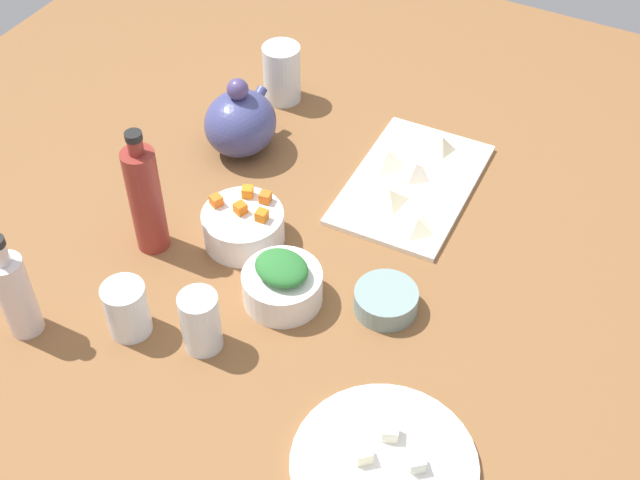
{
  "coord_description": "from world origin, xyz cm",
  "views": [
    {
      "loc": [
        -86.25,
        -45.82,
        106.39
      ],
      "look_at": [
        0.0,
        0.0,
        8.0
      ],
      "focal_mm": 48.22,
      "sensor_mm": 36.0,
      "label": 1
    }
  ],
  "objects_px": {
    "plate_tofu": "(384,465)",
    "drinking_glass_1": "(282,73)",
    "teapot": "(240,122)",
    "cutting_board": "(412,184)",
    "bottle_1": "(146,198)",
    "drinking_glass_2": "(201,322)",
    "bowl_carrots": "(243,227)",
    "bowl_small_side": "(386,300)",
    "bottle_0": "(15,293)",
    "bowl_greens": "(282,287)",
    "drinking_glass_0": "(127,309)"
  },
  "relations": [
    {
      "from": "cutting_board",
      "to": "teapot",
      "type": "bearing_deg",
      "value": 98.97
    },
    {
      "from": "bowl_carrots",
      "to": "bowl_small_side",
      "type": "xyz_separation_m",
      "value": [
        -0.03,
        -0.28,
        -0.01
      ]
    },
    {
      "from": "plate_tofu",
      "to": "bottle_1",
      "type": "distance_m",
      "value": 0.57
    },
    {
      "from": "bottle_1",
      "to": "drinking_glass_2",
      "type": "xyz_separation_m",
      "value": [
        -0.14,
        -0.19,
        -0.05
      ]
    },
    {
      "from": "drinking_glass_1",
      "to": "drinking_glass_2",
      "type": "height_order",
      "value": "drinking_glass_1"
    },
    {
      "from": "bowl_carrots",
      "to": "teapot",
      "type": "relative_size",
      "value": 0.87
    },
    {
      "from": "teapot",
      "to": "bottle_0",
      "type": "relative_size",
      "value": 0.82
    },
    {
      "from": "bottle_1",
      "to": "drinking_glass_1",
      "type": "xyz_separation_m",
      "value": [
        0.46,
        0.01,
        -0.04
      ]
    },
    {
      "from": "plate_tofu",
      "to": "bottle_1",
      "type": "bearing_deg",
      "value": 68.96
    },
    {
      "from": "bowl_small_side",
      "to": "bowl_greens",
      "type": "bearing_deg",
      "value": 110.8
    },
    {
      "from": "bottle_0",
      "to": "drinking_glass_2",
      "type": "relative_size",
      "value": 1.85
    },
    {
      "from": "bowl_greens",
      "to": "bottle_0",
      "type": "distance_m",
      "value": 0.4
    },
    {
      "from": "bowl_carrots",
      "to": "drinking_glass_1",
      "type": "height_order",
      "value": "drinking_glass_1"
    },
    {
      "from": "plate_tofu",
      "to": "bowl_greens",
      "type": "distance_m",
      "value": 0.33
    },
    {
      "from": "plate_tofu",
      "to": "teapot",
      "type": "bearing_deg",
      "value": 47.0
    },
    {
      "from": "plate_tofu",
      "to": "teapot",
      "type": "height_order",
      "value": "teapot"
    },
    {
      "from": "cutting_board",
      "to": "bowl_greens",
      "type": "bearing_deg",
      "value": 168.14
    },
    {
      "from": "bowl_greens",
      "to": "teapot",
      "type": "bearing_deg",
      "value": 41.17
    },
    {
      "from": "bowl_small_side",
      "to": "drinking_glass_1",
      "type": "height_order",
      "value": "drinking_glass_1"
    },
    {
      "from": "drinking_glass_1",
      "to": "plate_tofu",
      "type": "bearing_deg",
      "value": -141.11
    },
    {
      "from": "bowl_carrots",
      "to": "bowl_greens",
      "type": "bearing_deg",
      "value": -124.45
    },
    {
      "from": "bottle_1",
      "to": "drinking_glass_2",
      "type": "height_order",
      "value": "bottle_1"
    },
    {
      "from": "cutting_board",
      "to": "drinking_glass_0",
      "type": "relative_size",
      "value": 3.59
    },
    {
      "from": "cutting_board",
      "to": "drinking_glass_2",
      "type": "height_order",
      "value": "drinking_glass_2"
    },
    {
      "from": "bowl_greens",
      "to": "bottle_0",
      "type": "height_order",
      "value": "bottle_0"
    },
    {
      "from": "teapot",
      "to": "bottle_1",
      "type": "distance_m",
      "value": 0.29
    },
    {
      "from": "bowl_greens",
      "to": "bottle_1",
      "type": "height_order",
      "value": "bottle_1"
    },
    {
      "from": "bowl_carrots",
      "to": "bowl_small_side",
      "type": "relative_size",
      "value": 1.37
    },
    {
      "from": "bowl_greens",
      "to": "drinking_glass_1",
      "type": "relative_size",
      "value": 1.07
    },
    {
      "from": "teapot",
      "to": "drinking_glass_2",
      "type": "relative_size",
      "value": 1.52
    },
    {
      "from": "teapot",
      "to": "drinking_glass_2",
      "type": "distance_m",
      "value": 0.47
    },
    {
      "from": "cutting_board",
      "to": "drinking_glass_2",
      "type": "distance_m",
      "value": 0.5
    },
    {
      "from": "cutting_board",
      "to": "bottle_1",
      "type": "distance_m",
      "value": 0.48
    },
    {
      "from": "bowl_small_side",
      "to": "teapot",
      "type": "height_order",
      "value": "teapot"
    },
    {
      "from": "bottle_1",
      "to": "drinking_glass_2",
      "type": "relative_size",
      "value": 2.27
    },
    {
      "from": "drinking_glass_0",
      "to": "drinking_glass_1",
      "type": "xyz_separation_m",
      "value": [
        0.63,
        0.09,
        0.01
      ]
    },
    {
      "from": "bowl_carrots",
      "to": "bottle_1",
      "type": "distance_m",
      "value": 0.17
    },
    {
      "from": "teapot",
      "to": "drinking_glass_2",
      "type": "bearing_deg",
      "value": -155.55
    },
    {
      "from": "teapot",
      "to": "drinking_glass_1",
      "type": "xyz_separation_m",
      "value": [
        0.18,
        0.01,
        -0.0
      ]
    },
    {
      "from": "cutting_board",
      "to": "plate_tofu",
      "type": "xyz_separation_m",
      "value": [
        -0.54,
        -0.2,
        0.0
      ]
    },
    {
      "from": "plate_tofu",
      "to": "drinking_glass_1",
      "type": "relative_size",
      "value": 2.14
    },
    {
      "from": "bowl_small_side",
      "to": "drinking_glass_0",
      "type": "bearing_deg",
      "value": 123.8
    },
    {
      "from": "bowl_greens",
      "to": "bottle_1",
      "type": "distance_m",
      "value": 0.26
    },
    {
      "from": "plate_tofu",
      "to": "bowl_carrots",
      "type": "bearing_deg",
      "value": 54.35
    },
    {
      "from": "drinking_glass_0",
      "to": "plate_tofu",
      "type": "bearing_deg",
      "value": -94.4
    },
    {
      "from": "bottle_0",
      "to": "plate_tofu",
      "type": "bearing_deg",
      "value": -86.19
    },
    {
      "from": "bowl_carrots",
      "to": "drinking_glass_2",
      "type": "distance_m",
      "value": 0.23
    },
    {
      "from": "cutting_board",
      "to": "drinking_glass_1",
      "type": "distance_m",
      "value": 0.37
    },
    {
      "from": "plate_tofu",
      "to": "drinking_glass_1",
      "type": "xyz_separation_m",
      "value": [
        0.66,
        0.54,
        0.05
      ]
    },
    {
      "from": "bowl_carrots",
      "to": "drinking_glass_2",
      "type": "xyz_separation_m",
      "value": [
        -0.22,
        -0.06,
        0.02
      ]
    }
  ]
}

